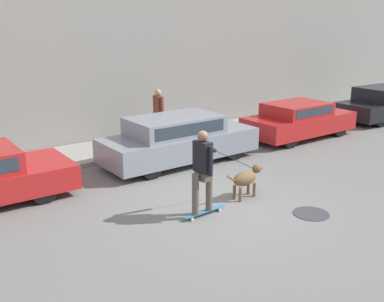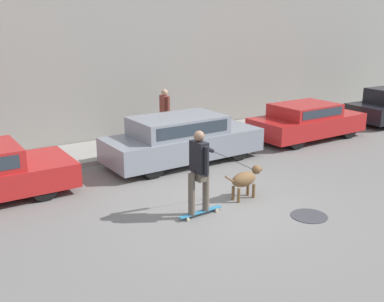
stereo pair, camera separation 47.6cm
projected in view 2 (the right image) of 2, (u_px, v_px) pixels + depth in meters
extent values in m
plane|color=slate|center=(216.00, 207.00, 9.70)|extent=(36.00, 36.00, 0.00)
cube|color=gray|center=(98.00, 55.00, 14.23)|extent=(32.00, 0.30, 5.71)
cube|color=gray|center=(118.00, 148.00, 13.99)|extent=(30.00, 2.17, 0.12)
cylinder|color=black|center=(26.00, 168.00, 11.30)|extent=(0.62, 0.21, 0.62)
cylinder|color=black|center=(44.00, 187.00, 10.00)|extent=(0.62, 0.21, 0.62)
cylinder|color=black|center=(208.00, 139.00, 14.10)|extent=(0.64, 0.22, 0.64)
cylinder|color=black|center=(238.00, 149.00, 12.92)|extent=(0.64, 0.22, 0.64)
cylinder|color=black|center=(128.00, 153.00, 12.61)|extent=(0.64, 0.22, 0.64)
cylinder|color=black|center=(153.00, 166.00, 11.43)|extent=(0.64, 0.22, 0.64)
cube|color=gray|center=(184.00, 144.00, 12.71)|extent=(4.56, 1.83, 0.65)
cube|color=gray|center=(178.00, 125.00, 12.45)|extent=(2.58, 1.61, 0.50)
cube|color=#28333D|center=(194.00, 130.00, 11.83)|extent=(2.23, 0.07, 0.32)
cylinder|color=black|center=(315.00, 121.00, 16.54)|extent=(0.67, 0.21, 0.66)
cylinder|color=black|center=(349.00, 129.00, 15.37)|extent=(0.67, 0.21, 0.66)
cylinder|color=black|center=(265.00, 130.00, 15.21)|extent=(0.67, 0.21, 0.66)
cylinder|color=black|center=(297.00, 139.00, 14.04)|extent=(0.67, 0.21, 0.66)
cube|color=#B21E1E|center=(307.00, 124.00, 15.24)|extent=(4.09, 1.79, 0.60)
cube|color=#B21E1E|center=(305.00, 110.00, 15.02)|extent=(2.13, 1.58, 0.42)
cube|color=#28333D|center=(323.00, 113.00, 14.39)|extent=(1.85, 0.05, 0.27)
cylinder|color=black|center=(360.00, 114.00, 17.90)|extent=(0.66, 0.22, 0.65)
cylinder|color=brown|center=(248.00, 189.00, 10.33)|extent=(0.07, 0.07, 0.33)
cylinder|color=brown|center=(253.00, 191.00, 10.19)|extent=(0.07, 0.07, 0.33)
cylinder|color=brown|center=(233.00, 193.00, 10.05)|extent=(0.07, 0.07, 0.33)
cylinder|color=brown|center=(239.00, 195.00, 9.91)|extent=(0.07, 0.07, 0.33)
ellipsoid|color=brown|center=(244.00, 179.00, 10.04)|extent=(0.70, 0.40, 0.33)
sphere|color=brown|center=(256.00, 170.00, 10.23)|extent=(0.21, 0.21, 0.21)
cylinder|color=brown|center=(259.00, 169.00, 10.29)|extent=(0.12, 0.11, 0.09)
cylinder|color=brown|center=(230.00, 179.00, 9.75)|extent=(0.27, 0.07, 0.21)
cylinder|color=beige|center=(213.00, 208.00, 9.56)|extent=(0.07, 0.03, 0.07)
cylinder|color=beige|center=(217.00, 210.00, 9.44)|extent=(0.07, 0.03, 0.07)
cylinder|color=beige|center=(184.00, 217.00, 9.14)|extent=(0.07, 0.03, 0.07)
cylinder|color=beige|center=(188.00, 219.00, 9.02)|extent=(0.07, 0.03, 0.07)
cube|color=teal|center=(201.00, 212.00, 9.28)|extent=(1.05, 0.19, 0.02)
cylinder|color=brown|center=(206.00, 190.00, 9.23)|extent=(0.14, 0.14, 0.87)
cylinder|color=brown|center=(192.00, 194.00, 9.02)|extent=(0.14, 0.14, 0.87)
cube|color=brown|center=(199.00, 176.00, 9.03)|extent=(0.19, 0.32, 0.17)
cube|color=black|center=(199.00, 157.00, 8.92)|extent=(0.23, 0.41, 0.63)
sphere|color=brown|center=(199.00, 136.00, 8.80)|extent=(0.22, 0.22, 0.22)
cylinder|color=black|center=(207.00, 162.00, 8.74)|extent=(0.09, 0.09, 0.60)
cylinder|color=black|center=(203.00, 146.00, 9.21)|extent=(0.57, 0.10, 0.36)
cylinder|color=black|center=(236.00, 161.00, 9.82)|extent=(1.25, 0.04, 0.68)
cylinder|color=#3D4760|center=(166.00, 127.00, 14.63)|extent=(0.14, 0.14, 0.84)
cylinder|color=#3D4760|center=(164.00, 126.00, 14.76)|extent=(0.14, 0.14, 0.84)
cube|color=brown|center=(165.00, 105.00, 14.49)|extent=(0.20, 0.38, 0.61)
cylinder|color=brown|center=(168.00, 106.00, 14.30)|extent=(0.08, 0.08, 0.58)
cylinder|color=brown|center=(161.00, 103.00, 14.68)|extent=(0.08, 0.08, 0.58)
sphere|color=tan|center=(164.00, 92.00, 14.38)|extent=(0.21, 0.21, 0.21)
cube|color=tan|center=(168.00, 119.00, 14.41)|extent=(0.11, 0.29, 0.26)
cylinder|color=#38383D|center=(309.00, 216.00, 9.25)|extent=(0.75, 0.75, 0.01)
cylinder|color=gold|center=(337.00, 119.00, 17.20)|extent=(0.17, 0.17, 0.52)
sphere|color=gold|center=(337.00, 111.00, 17.12)|extent=(0.18, 0.18, 0.18)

